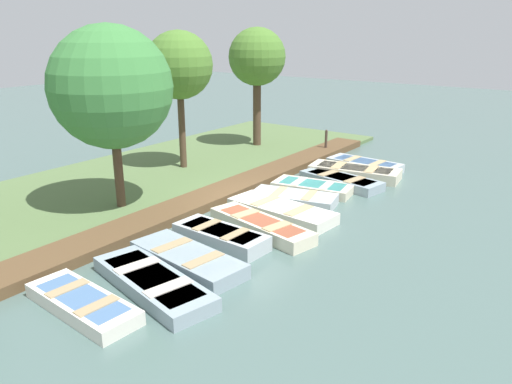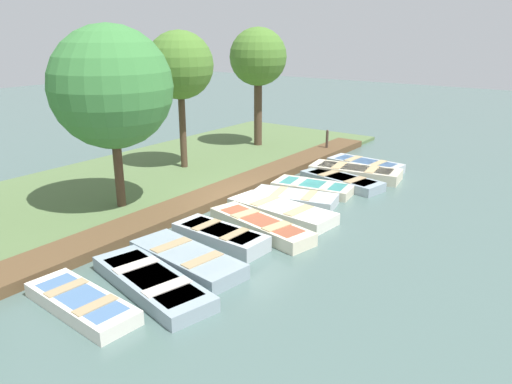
{
  "view_description": "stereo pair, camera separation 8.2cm",
  "coord_description": "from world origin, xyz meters",
  "px_view_note": "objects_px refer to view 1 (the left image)",
  "views": [
    {
      "loc": [
        9.06,
        -12.47,
        5.57
      ],
      "look_at": [
        0.31,
        -0.35,
        0.65
      ],
      "focal_mm": 35.0,
      "sensor_mm": 36.0,
      "label": 1
    },
    {
      "loc": [
        9.13,
        -12.42,
        5.57
      ],
      "look_at": [
        0.31,
        -0.35,
        0.65
      ],
      "focal_mm": 35.0,
      "sensor_mm": 36.0,
      "label": 2
    }
  ],
  "objects_px": {
    "rowboat_9": "(354,172)",
    "mooring_post_far": "(326,142)",
    "rowboat_5": "(281,211)",
    "rowboat_10": "(364,165)",
    "rowboat_6": "(294,198)",
    "rowboat_7": "(313,187)",
    "park_tree_center": "(179,66)",
    "park_tree_right": "(257,58)",
    "rowboat_2": "(188,259)",
    "rowboat_1": "(153,282)",
    "rowboat_3": "(221,236)",
    "rowboat_8": "(341,180)",
    "rowboat_4": "(261,226)",
    "rowboat_0": "(83,303)",
    "park_tree_left": "(111,88)"
  },
  "relations": [
    {
      "from": "rowboat_4",
      "to": "rowboat_8",
      "type": "height_order",
      "value": "rowboat_4"
    },
    {
      "from": "rowboat_1",
      "to": "rowboat_8",
      "type": "bearing_deg",
      "value": 103.63
    },
    {
      "from": "rowboat_5",
      "to": "rowboat_8",
      "type": "bearing_deg",
      "value": 94.66
    },
    {
      "from": "rowboat_7",
      "to": "mooring_post_far",
      "type": "relative_size",
      "value": 2.61
    },
    {
      "from": "rowboat_10",
      "to": "rowboat_9",
      "type": "bearing_deg",
      "value": -78.13
    },
    {
      "from": "rowboat_3",
      "to": "rowboat_6",
      "type": "bearing_deg",
      "value": 94.52
    },
    {
      "from": "rowboat_9",
      "to": "rowboat_4",
      "type": "bearing_deg",
      "value": -97.45
    },
    {
      "from": "rowboat_6",
      "to": "rowboat_7",
      "type": "distance_m",
      "value": 1.46
    },
    {
      "from": "rowboat_7",
      "to": "park_tree_center",
      "type": "height_order",
      "value": "park_tree_center"
    },
    {
      "from": "park_tree_right",
      "to": "rowboat_6",
      "type": "bearing_deg",
      "value": -45.75
    },
    {
      "from": "rowboat_0",
      "to": "rowboat_1",
      "type": "distance_m",
      "value": 1.55
    },
    {
      "from": "rowboat_1",
      "to": "rowboat_2",
      "type": "height_order",
      "value": "rowboat_2"
    },
    {
      "from": "rowboat_5",
      "to": "rowboat_10",
      "type": "xyz_separation_m",
      "value": [
        -0.2,
        6.61,
        -0.0
      ]
    },
    {
      "from": "rowboat_2",
      "to": "rowboat_6",
      "type": "height_order",
      "value": "rowboat_2"
    },
    {
      "from": "rowboat_5",
      "to": "rowboat_8",
      "type": "xyz_separation_m",
      "value": [
        0.02,
        4.05,
        -0.01
      ]
    },
    {
      "from": "rowboat_9",
      "to": "rowboat_2",
      "type": "bearing_deg",
      "value": -99.22
    },
    {
      "from": "rowboat_1",
      "to": "rowboat_8",
      "type": "height_order",
      "value": "rowboat_1"
    },
    {
      "from": "rowboat_2",
      "to": "rowboat_1",
      "type": "bearing_deg",
      "value": -75.57
    },
    {
      "from": "rowboat_9",
      "to": "park_tree_right",
      "type": "distance_m",
      "value": 7.53
    },
    {
      "from": "park_tree_left",
      "to": "park_tree_center",
      "type": "xyz_separation_m",
      "value": [
        -1.67,
        4.62,
        0.3
      ]
    },
    {
      "from": "rowboat_9",
      "to": "mooring_post_far",
      "type": "bearing_deg",
      "value": 125.38
    },
    {
      "from": "rowboat_3",
      "to": "rowboat_9",
      "type": "distance_m",
      "value": 7.99
    },
    {
      "from": "rowboat_6",
      "to": "rowboat_1",
      "type": "bearing_deg",
      "value": -99.72
    },
    {
      "from": "rowboat_10",
      "to": "park_tree_right",
      "type": "bearing_deg",
      "value": 178.85
    },
    {
      "from": "rowboat_2",
      "to": "mooring_post_far",
      "type": "bearing_deg",
      "value": 110.3
    },
    {
      "from": "rowboat_1",
      "to": "rowboat_7",
      "type": "bearing_deg",
      "value": 106.85
    },
    {
      "from": "rowboat_8",
      "to": "rowboat_1",
      "type": "bearing_deg",
      "value": -78.57
    },
    {
      "from": "park_tree_left",
      "to": "rowboat_8",
      "type": "bearing_deg",
      "value": 55.8
    },
    {
      "from": "rowboat_10",
      "to": "rowboat_0",
      "type": "bearing_deg",
      "value": -86.54
    },
    {
      "from": "rowboat_3",
      "to": "park_tree_right",
      "type": "bearing_deg",
      "value": 123.41
    },
    {
      "from": "rowboat_4",
      "to": "rowboat_5",
      "type": "distance_m",
      "value": 1.4
    },
    {
      "from": "rowboat_5",
      "to": "park_tree_right",
      "type": "height_order",
      "value": "park_tree_right"
    },
    {
      "from": "rowboat_5",
      "to": "rowboat_6",
      "type": "distance_m",
      "value": 1.29
    },
    {
      "from": "rowboat_4",
      "to": "rowboat_7",
      "type": "relative_size",
      "value": 1.23
    },
    {
      "from": "park_tree_center",
      "to": "park_tree_right",
      "type": "height_order",
      "value": "park_tree_right"
    },
    {
      "from": "rowboat_6",
      "to": "park_tree_center",
      "type": "xyz_separation_m",
      "value": [
        -5.81,
        0.83,
        4.0
      ]
    },
    {
      "from": "rowboat_3",
      "to": "rowboat_10",
      "type": "bearing_deg",
      "value": 92.64
    },
    {
      "from": "rowboat_2",
      "to": "rowboat_6",
      "type": "relative_size",
      "value": 1.11
    },
    {
      "from": "rowboat_5",
      "to": "park_tree_center",
      "type": "distance_m",
      "value": 7.61
    },
    {
      "from": "rowboat_0",
      "to": "rowboat_6",
      "type": "xyz_separation_m",
      "value": [
        0.04,
        8.22,
        0.02
      ]
    },
    {
      "from": "rowboat_3",
      "to": "rowboat_0",
      "type": "bearing_deg",
      "value": -89.77
    },
    {
      "from": "rowboat_6",
      "to": "rowboat_7",
      "type": "relative_size",
      "value": 1.02
    },
    {
      "from": "rowboat_0",
      "to": "park_tree_right",
      "type": "xyz_separation_m",
      "value": [
        -5.72,
        14.14,
        4.08
      ]
    },
    {
      "from": "rowboat_9",
      "to": "park_tree_right",
      "type": "height_order",
      "value": "park_tree_right"
    },
    {
      "from": "rowboat_9",
      "to": "rowboat_5",
      "type": "bearing_deg",
      "value": -99.17
    },
    {
      "from": "rowboat_0",
      "to": "rowboat_9",
      "type": "bearing_deg",
      "value": 92.3
    },
    {
      "from": "park_tree_center",
      "to": "rowboat_7",
      "type": "bearing_deg",
      "value": 6.3
    },
    {
      "from": "park_tree_right",
      "to": "rowboat_10",
      "type": "bearing_deg",
      "value": -5.3
    },
    {
      "from": "park_tree_right",
      "to": "park_tree_center",
      "type": "bearing_deg",
      "value": -90.55
    },
    {
      "from": "rowboat_6",
      "to": "rowboat_7",
      "type": "bearing_deg",
      "value": 80.31
    }
  ]
}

